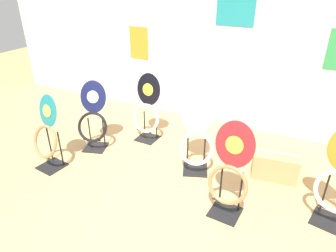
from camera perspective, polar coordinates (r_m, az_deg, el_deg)
The scene contains 8 objects.
ground_plane at distance 2.88m, azimuth -6.35°, elevation -18.57°, with size 14.00×14.00×0.00m, color tan.
wall_back at distance 4.33m, azimuth 11.17°, elevation 16.61°, with size 8.00×0.07×2.60m.
toilet_seat_display_white_plain at distance 3.38m, azimuth 5.48°, elevation -2.60°, with size 0.48×0.48×0.85m.
toilet_seat_display_teal_sax at distance 3.65m, azimuth -22.09°, elevation -1.70°, with size 0.41×0.31×0.88m.
toilet_seat_display_jazz_black at distance 3.99m, azimuth -4.02°, elevation 3.09°, with size 0.40×0.29×0.92m.
toilet_seat_display_navy_moon at distance 3.91m, azimuth -14.10°, elevation 1.04°, with size 0.44×0.40×0.88m.
toilet_seat_display_crimson_swirl at distance 2.77m, azimuth 11.71°, elevation -8.80°, with size 0.39×0.30×0.95m.
storage_box at distance 3.59m, azimuth 19.74°, elevation -6.76°, with size 0.52×0.40×0.30m.
Camera 1 is at (1.17, -1.65, 2.06)m, focal length 32.00 mm.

